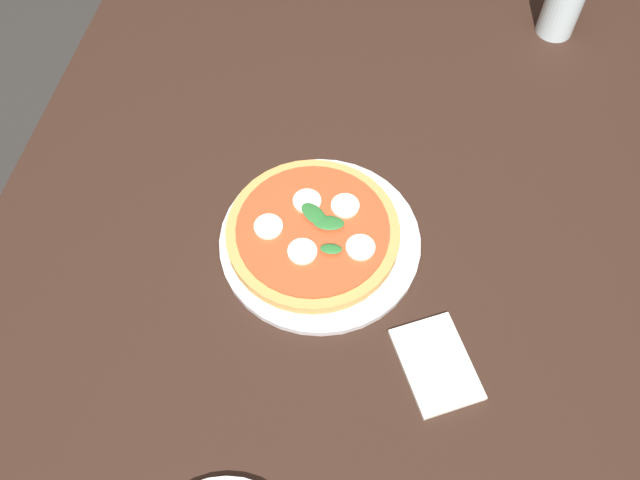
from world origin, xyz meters
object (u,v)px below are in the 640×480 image
Objects in this scene: serving_tray at (320,241)px; glass_cup at (562,6)px; dining_table at (336,281)px; napkin at (436,364)px; pizza at (313,232)px.

serving_tray is 2.73× the size of glass_cup.
napkin is (0.14, 0.16, 0.08)m from dining_table.
napkin reaches higher than dining_table.
napkin is (0.16, 0.20, -0.02)m from pizza.
glass_cup is at bearing 167.42° from napkin.
dining_table is 0.65m from glass_cup.
pizza is 1.99× the size of napkin.
serving_tray is at bearing 68.61° from pizza.
pizza reaches higher than serving_tray.
glass_cup reaches higher than dining_table.
serving_tray is 2.31× the size of napkin.
glass_cup is (-0.55, 0.31, 0.14)m from dining_table.
serving_tray is at bearing -120.58° from dining_table.
dining_table is 5.92× the size of pizza.
dining_table is at bearing -131.74° from napkin.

